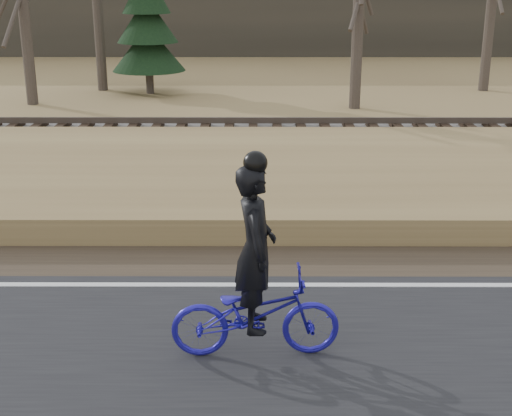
{
  "coord_description": "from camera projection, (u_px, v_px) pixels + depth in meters",
  "views": [
    {
      "loc": [
        -4.07,
        -8.91,
        4.26
      ],
      "look_at": [
        -4.1,
        0.5,
        1.1
      ],
      "focal_mm": 50.0,
      "sensor_mm": 36.0,
      "label": 1
    }
  ],
  "objects": [
    {
      "name": "embankment",
      "position": [
        470.0,
        190.0,
        13.7
      ],
      "size": [
        120.0,
        5.0,
        0.44
      ],
      "primitive_type": "cube",
      "color": "#987F4D",
      "rests_on": "ground"
    },
    {
      "name": "ballast",
      "position": [
        426.0,
        144.0,
        17.3
      ],
      "size": [
        120.0,
        3.0,
        0.45
      ],
      "primitive_type": "cube",
      "color": "slate",
      "rests_on": "ground"
    },
    {
      "name": "railroad",
      "position": [
        427.0,
        132.0,
        17.21
      ],
      "size": [
        120.0,
        2.4,
        0.29
      ],
      "color": "black",
      "rests_on": "ballast"
    },
    {
      "name": "cyclist",
      "position": [
        255.0,
        293.0,
        7.96
      ],
      "size": [
        1.94,
        0.76,
        2.4
      ],
      "rotation": [
        0.0,
        0.0,
        1.62
      ],
      "color": "#1D169C",
      "rests_on": "road"
    },
    {
      "name": "bare_tree_near_left",
      "position": [
        359.0,
        0.0,
        21.94
      ],
      "size": [
        0.36,
        0.36,
        6.73
      ],
      "primitive_type": "cylinder",
      "color": "#4A3F36",
      "rests_on": "ground"
    },
    {
      "name": "conifer",
      "position": [
        147.0,
        21.0,
        24.97
      ],
      "size": [
        2.6,
        2.6,
        5.38
      ],
      "color": "#4A3F36",
      "rests_on": "ground"
    }
  ]
}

